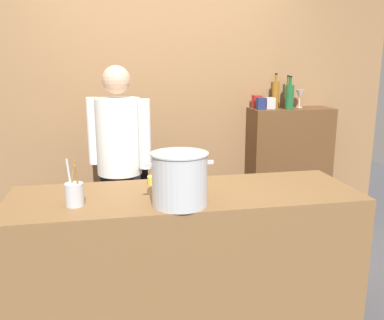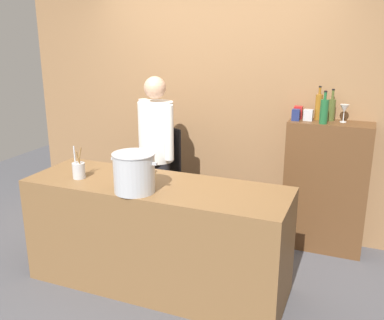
{
  "view_description": "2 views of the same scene",
  "coord_description": "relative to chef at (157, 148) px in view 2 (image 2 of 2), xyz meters",
  "views": [
    {
      "loc": [
        -0.44,
        -2.42,
        1.69
      ],
      "look_at": [
        0.12,
        0.4,
        1.01
      ],
      "focal_mm": 39.15,
      "sensor_mm": 36.0,
      "label": 1
    },
    {
      "loc": [
        1.48,
        -2.89,
        2.07
      ],
      "look_at": [
        0.15,
        0.4,
        1.0
      ],
      "focal_mm": 40.42,
      "sensor_mm": 36.0,
      "label": 2
    }
  ],
  "objects": [
    {
      "name": "chef",
      "position": [
        0.0,
        0.0,
        0.0
      ],
      "size": [
        0.47,
        0.41,
        1.66
      ],
      "rotation": [
        0.0,
        0.0,
        2.61
      ],
      "color": "black",
      "rests_on": "ground_plane"
    },
    {
      "name": "ground_plane",
      "position": [
        0.38,
        -0.77,
        -0.96
      ],
      "size": [
        8.0,
        8.0,
        0.0
      ],
      "primitive_type": "plane",
      "color": "#4C4C51"
    },
    {
      "name": "prep_counter",
      "position": [
        0.38,
        -0.77,
        -0.51
      ],
      "size": [
        2.14,
        0.7,
        0.9
      ],
      "primitive_type": "cube",
      "color": "brown",
      "rests_on": "ground_plane"
    },
    {
      "name": "brick_back_panel",
      "position": [
        0.38,
        0.63,
        0.54
      ],
      "size": [
        4.4,
        0.1,
        3.0
      ],
      "primitive_type": "cube",
      "color": "olive",
      "rests_on": "ground_plane"
    },
    {
      "name": "utensil_crock",
      "position": [
        -0.27,
        -0.88,
        0.01
      ],
      "size": [
        0.1,
        0.1,
        0.27
      ],
      "color": "#B7BABF",
      "rests_on": "prep_counter"
    },
    {
      "name": "spice_tin_red",
      "position": [
        1.27,
        0.48,
        0.36
      ],
      "size": [
        0.08,
        0.08,
        0.12
      ],
      "primitive_type": "cube",
      "color": "red",
      "rests_on": "bar_cabinet"
    },
    {
      "name": "spice_tin_silver",
      "position": [
        1.37,
        0.42,
        0.35
      ],
      "size": [
        0.08,
        0.08,
        0.1
      ],
      "primitive_type": "cube",
      "color": "#B2B2B7",
      "rests_on": "bar_cabinet"
    },
    {
      "name": "wine_bottle_amber",
      "position": [
        1.45,
        0.49,
        0.43
      ],
      "size": [
        0.06,
        0.06,
        0.31
      ],
      "color": "#8C5919",
      "rests_on": "bar_cabinet"
    },
    {
      "name": "spice_tin_navy",
      "position": [
        1.27,
        0.37,
        0.35
      ],
      "size": [
        0.07,
        0.07,
        0.11
      ],
      "primitive_type": "cube",
      "color": "navy",
      "rests_on": "bar_cabinet"
    },
    {
      "name": "butter_jar",
      "position": [
        0.21,
        -0.55,
        -0.04
      ],
      "size": [
        0.09,
        0.09,
        0.05
      ],
      "primitive_type": "cylinder",
      "color": "yellow",
      "rests_on": "prep_counter"
    },
    {
      "name": "wine_bottle_olive",
      "position": [
        1.57,
        0.49,
        0.41
      ],
      "size": [
        0.07,
        0.07,
        0.29
      ],
      "color": "#475123",
      "rests_on": "bar_cabinet"
    },
    {
      "name": "bar_cabinet",
      "position": [
        1.58,
        0.42,
        -0.33
      ],
      "size": [
        0.76,
        0.32,
        1.27
      ],
      "primitive_type": "cube",
      "color": "brown",
      "rests_on": "ground_plane"
    },
    {
      "name": "wine_glass_wide",
      "position": [
        1.68,
        0.46,
        0.42
      ],
      "size": [
        0.08,
        0.08,
        0.16
      ],
      "color": "silver",
      "rests_on": "bar_cabinet"
    },
    {
      "name": "stockpot_large",
      "position": [
        0.31,
        -0.98,
        0.09
      ],
      "size": [
        0.38,
        0.32,
        0.3
      ],
      "color": "#B7BABF",
      "rests_on": "prep_counter"
    },
    {
      "name": "wine_bottle_green",
      "position": [
        1.52,
        0.32,
        0.42
      ],
      "size": [
        0.07,
        0.07,
        0.3
      ],
      "color": "#1E592D",
      "rests_on": "bar_cabinet"
    }
  ]
}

